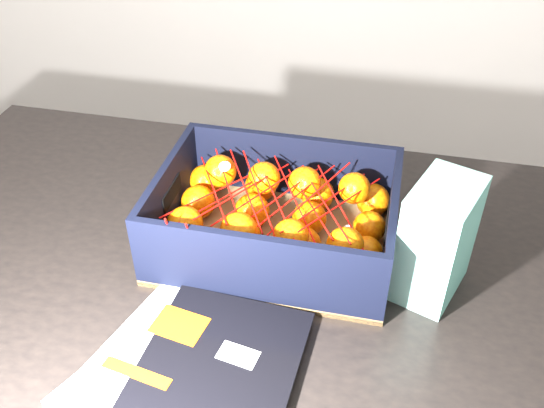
% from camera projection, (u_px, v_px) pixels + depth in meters
% --- Properties ---
extents(table, '(1.20, 0.80, 0.75)m').
position_uv_depth(table, '(206.00, 295.00, 1.06)').
color(table, black).
rests_on(table, ground).
extents(magazine_stack, '(0.32, 0.34, 0.02)m').
position_uv_depth(magazine_stack, '(186.00, 372.00, 0.80)').
color(magazine_stack, silver).
rests_on(magazine_stack, table).
extents(produce_crate, '(0.38, 0.29, 0.13)m').
position_uv_depth(produce_crate, '(276.00, 225.00, 1.00)').
color(produce_crate, olive).
rests_on(produce_crate, table).
extents(clementine_heap, '(0.37, 0.27, 0.11)m').
position_uv_depth(clementine_heap, '(272.00, 219.00, 0.99)').
color(clementine_heap, '#F66405').
rests_on(clementine_heap, produce_crate).
extents(mesh_net, '(0.32, 0.26, 0.09)m').
position_uv_depth(mesh_net, '(271.00, 199.00, 0.96)').
color(mesh_net, red).
rests_on(mesh_net, clementine_heap).
extents(retail_carton, '(0.12, 0.15, 0.19)m').
position_uv_depth(retail_carton, '(437.00, 240.00, 0.89)').
color(retail_carton, silver).
rests_on(retail_carton, table).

